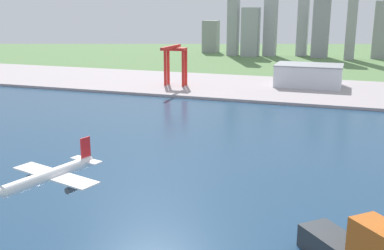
# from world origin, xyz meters

# --- Properties ---
(ground_plane) EXTENTS (2400.00, 2400.00, 0.00)m
(ground_plane) POSITION_xyz_m (0.00, 300.00, 0.00)
(ground_plane) COLOR #587F48
(water_bay) EXTENTS (840.00, 360.00, 0.15)m
(water_bay) POSITION_xyz_m (0.00, 240.00, 0.07)
(water_bay) COLOR navy
(water_bay) RESTS_ON ground
(industrial_pier) EXTENTS (840.00, 140.00, 2.50)m
(industrial_pier) POSITION_xyz_m (0.00, 490.00, 1.25)
(industrial_pier) COLOR #A69B9D
(industrial_pier) RESTS_ON ground
(airplane_landing) EXTENTS (34.55, 38.60, 12.60)m
(airplane_landing) POSITION_xyz_m (-13.62, 163.83, 25.75)
(airplane_landing) COLOR white
(port_crane_red) EXTENTS (21.13, 47.08, 39.80)m
(port_crane_red) POSITION_xyz_m (-88.42, 466.93, 30.94)
(port_crane_red) COLOR red
(port_crane_red) RESTS_ON industrial_pier
(warehouse_main) EXTENTS (63.83, 42.04, 21.20)m
(warehouse_main) POSITION_xyz_m (36.16, 509.42, 13.13)
(warehouse_main) COLOR silver
(warehouse_main) RESTS_ON industrial_pier
(distant_skyline) EXTENTS (381.17, 65.94, 157.24)m
(distant_skyline) POSITION_xyz_m (23.99, 807.26, 57.61)
(distant_skyline) COLOR gray
(distant_skyline) RESTS_ON ground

